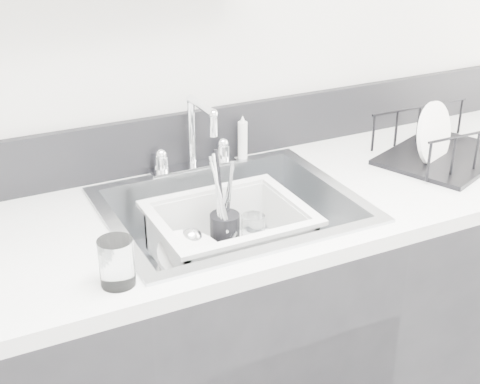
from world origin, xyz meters
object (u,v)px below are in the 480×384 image
counter_run (232,349)px  dish_rack (446,137)px  sink (232,236)px  wash_tub (230,237)px

counter_run → dish_rack: (0.71, 0.00, 0.53)m
sink → dish_rack: 0.72m
wash_tub → dish_rack: bearing=0.1°
sink → dish_rack: bearing=0.2°
wash_tub → counter_run: bearing=-5.4°
counter_run → wash_tub: size_ratio=8.12×
sink → wash_tub: size_ratio=1.62×
counter_run → sink: size_ratio=5.00×
sink → dish_rack: dish_rack is taller
sink → dish_rack: size_ratio=1.68×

